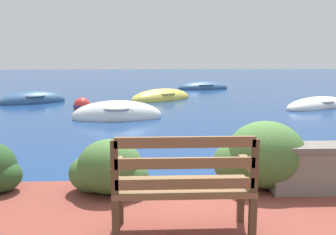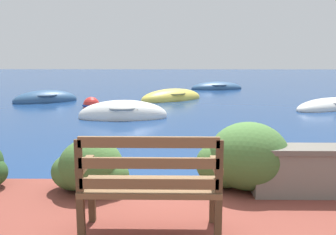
# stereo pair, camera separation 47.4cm
# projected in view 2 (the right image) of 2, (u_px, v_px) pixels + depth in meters

# --- Properties ---
(ground_plane) EXTENTS (80.00, 80.00, 0.00)m
(ground_plane) POSITION_uv_depth(u_px,v_px,m) (183.00, 196.00, 4.81)
(ground_plane) COLOR navy
(park_bench) EXTENTS (1.22, 0.48, 0.93)m
(park_bench) POSITION_uv_depth(u_px,v_px,m) (150.00, 183.00, 3.24)
(park_bench) COLOR brown
(park_bench) RESTS_ON patio_terrace
(hedge_clump_left) EXTENTS (0.92, 0.67, 0.63)m
(hedge_clump_left) POSITION_uv_depth(u_px,v_px,m) (90.00, 169.00, 4.33)
(hedge_clump_left) COLOR #426B33
(hedge_clump_left) RESTS_ON patio_terrace
(hedge_clump_centre) EXTENTS (1.18, 0.85, 0.80)m
(hedge_clump_centre) POSITION_uv_depth(u_px,v_px,m) (247.00, 160.00, 4.40)
(hedge_clump_centre) COLOR #426B33
(hedge_clump_centre) RESTS_ON patio_terrace
(rowboat_nearest) EXTENTS (2.59, 1.29, 0.89)m
(rowboat_nearest) POSITION_uv_depth(u_px,v_px,m) (123.00, 115.00, 10.65)
(rowboat_nearest) COLOR silver
(rowboat_nearest) RESTS_ON ground_plane
(rowboat_mid) EXTENTS (3.06, 2.38, 0.64)m
(rowboat_mid) POSITION_uv_depth(u_px,v_px,m) (329.00, 107.00, 12.43)
(rowboat_mid) COLOR silver
(rowboat_mid) RESTS_ON ground_plane
(rowboat_far) EXTENTS (2.60, 2.13, 0.77)m
(rowboat_far) POSITION_uv_depth(u_px,v_px,m) (46.00, 100.00, 14.24)
(rowboat_far) COLOR #2D517A
(rowboat_far) RESTS_ON ground_plane
(rowboat_outer) EXTENTS (2.89, 2.59, 0.78)m
(rowboat_outer) POSITION_uv_depth(u_px,v_px,m) (171.00, 98.00, 14.80)
(rowboat_outer) COLOR #DBC64C
(rowboat_outer) RESTS_ON ground_plane
(rowboat_distant) EXTENTS (2.86, 1.71, 0.67)m
(rowboat_distant) POSITION_uv_depth(u_px,v_px,m) (217.00, 88.00, 19.36)
(rowboat_distant) COLOR #2D517A
(rowboat_distant) RESTS_ON ground_plane
(mooring_buoy) EXTENTS (0.61, 0.61, 0.55)m
(mooring_buoy) POSITION_uv_depth(u_px,v_px,m) (91.00, 105.00, 12.60)
(mooring_buoy) COLOR red
(mooring_buoy) RESTS_ON ground_plane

